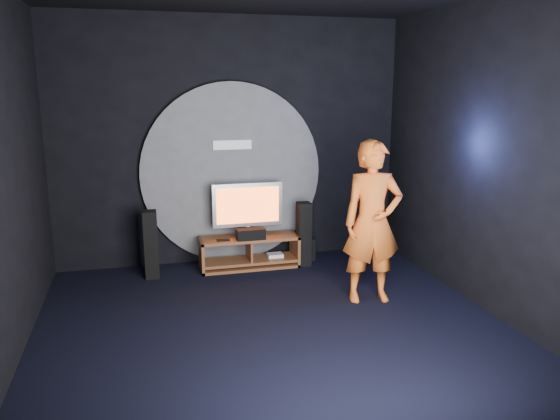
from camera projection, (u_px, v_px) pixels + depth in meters
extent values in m
plane|color=black|center=(274.00, 328.00, 5.85)|extent=(5.00, 5.00, 0.00)
cube|color=black|center=(231.00, 142.00, 7.81)|extent=(5.00, 0.04, 3.50)
cube|color=black|center=(380.00, 229.00, 3.10)|extent=(5.00, 0.04, 3.50)
cube|color=black|center=(0.00, 177.00, 4.84)|extent=(0.04, 5.00, 3.50)
cube|color=black|center=(490.00, 158.00, 6.08)|extent=(0.04, 5.00, 3.50)
cylinder|color=#515156|center=(232.00, 174.00, 7.86)|extent=(2.60, 0.08, 2.60)
cube|color=white|center=(232.00, 145.00, 7.72)|extent=(0.55, 0.03, 0.13)
cube|color=brown|center=(249.00, 238.00, 7.73)|extent=(1.40, 0.45, 0.04)
cube|color=brown|center=(249.00, 260.00, 7.80)|extent=(1.36, 0.42, 0.04)
cube|color=brown|center=(201.00, 256.00, 7.60)|extent=(0.04, 0.45, 0.45)
cube|color=brown|center=(295.00, 248.00, 7.94)|extent=(0.04, 0.45, 0.45)
cube|color=brown|center=(249.00, 249.00, 7.76)|extent=(0.03, 0.40, 0.29)
cube|color=brown|center=(249.00, 266.00, 7.82)|extent=(1.40, 0.45, 0.04)
cube|color=white|center=(275.00, 255.00, 7.88)|extent=(0.22, 0.16, 0.05)
cube|color=#A2A2A9|center=(248.00, 234.00, 7.78)|extent=(0.36, 0.22, 0.04)
cylinder|color=#A2A2A9|center=(248.00, 229.00, 7.77)|extent=(0.07, 0.07, 0.10)
cube|color=#A2A2A9|center=(248.00, 205.00, 7.69)|extent=(1.00, 0.06, 0.62)
cube|color=#E95920|center=(248.00, 205.00, 7.65)|extent=(0.89, 0.01, 0.51)
cube|color=black|center=(251.00, 234.00, 7.57)|extent=(0.40, 0.15, 0.15)
cube|color=black|center=(223.00, 240.00, 7.51)|extent=(0.18, 0.05, 0.02)
cube|color=black|center=(151.00, 245.00, 7.30)|extent=(0.18, 0.21, 0.92)
cube|color=black|center=(304.00, 234.00, 7.81)|extent=(0.18, 0.21, 0.92)
cube|color=black|center=(303.00, 248.00, 8.14)|extent=(0.30, 0.30, 0.33)
imported|color=orange|center=(372.00, 222.00, 6.43)|extent=(0.76, 0.54, 1.94)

